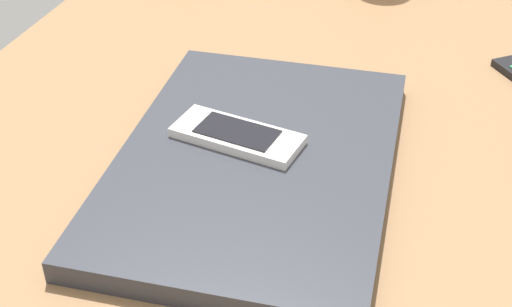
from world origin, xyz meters
TOP-DOWN VIEW (x-y plane):
  - desk_surface at (0.00, 0.00)cm, footprint 120.00×80.00cm
  - laptop_closed at (-2.00, 4.11)cm, footprint 36.31×26.07cm
  - cell_phone_on_laptop at (-0.55, 6.36)cm, footprint 6.74×12.56cm

SIDE VIEW (x-z plane):
  - desk_surface at x=0.00cm, z-range 0.00..3.00cm
  - laptop_closed at x=-2.00cm, z-range 3.00..5.09cm
  - cell_phone_on_laptop at x=-0.55cm, z-range 5.06..6.08cm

